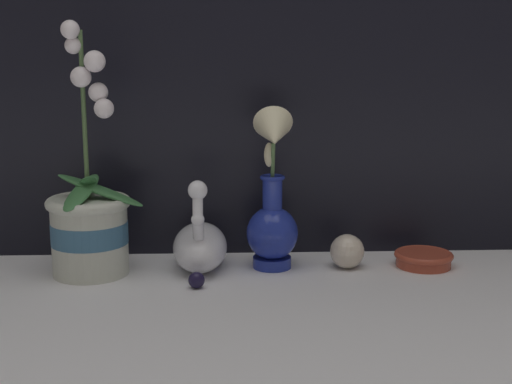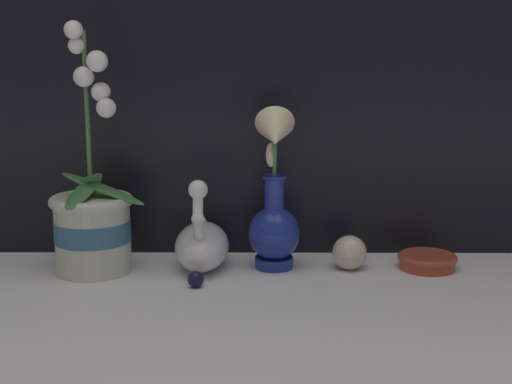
# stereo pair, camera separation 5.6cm
# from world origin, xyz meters

# --- Properties ---
(ground_plane) EXTENTS (2.80, 2.80, 0.00)m
(ground_plane) POSITION_xyz_m (0.00, 0.00, 0.00)
(ground_plane) COLOR white
(orchid_potted_plant) EXTENTS (0.18, 0.17, 0.45)m
(orchid_potted_plant) POSITION_xyz_m (-0.30, 0.18, 0.10)
(orchid_potted_plant) COLOR beige
(orchid_potted_plant) RESTS_ON ground_plane
(swan_figurine) EXTENTS (0.10, 0.19, 0.18)m
(swan_figurine) POSITION_xyz_m (-0.11, 0.20, 0.05)
(swan_figurine) COLOR white
(swan_figurine) RESTS_ON ground_plane
(blue_vase) EXTENTS (0.09, 0.13, 0.30)m
(blue_vase) POSITION_xyz_m (0.03, 0.19, 0.11)
(blue_vase) COLOR navy
(blue_vase) RESTS_ON ground_plane
(glass_sphere) EXTENTS (0.06, 0.06, 0.06)m
(glass_sphere) POSITION_xyz_m (0.16, 0.19, 0.03)
(glass_sphere) COLOR beige
(glass_sphere) RESTS_ON ground_plane
(amber_dish) EXTENTS (0.11, 0.11, 0.03)m
(amber_dish) POSITION_xyz_m (0.31, 0.20, 0.02)
(amber_dish) COLOR #A8422D
(amber_dish) RESTS_ON ground_plane
(glass_bauble) EXTENTS (0.03, 0.03, 0.03)m
(glass_bauble) POSITION_xyz_m (-0.11, 0.09, 0.01)
(glass_bauble) COLOR #191433
(glass_bauble) RESTS_ON ground_plane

